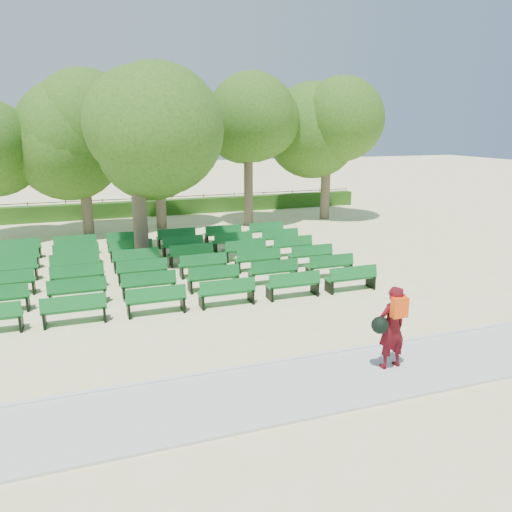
# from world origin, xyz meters

# --- Properties ---
(ground) EXTENTS (120.00, 120.00, 0.00)m
(ground) POSITION_xyz_m (0.00, 0.00, 0.00)
(ground) COLOR beige
(paving) EXTENTS (30.00, 2.20, 0.06)m
(paving) POSITION_xyz_m (0.00, -7.40, 0.03)
(paving) COLOR beige
(paving) RESTS_ON ground
(curb) EXTENTS (30.00, 0.12, 0.10)m
(curb) POSITION_xyz_m (0.00, -6.25, 0.05)
(curb) COLOR silver
(curb) RESTS_ON ground
(hedge) EXTENTS (26.00, 0.70, 0.90)m
(hedge) POSITION_xyz_m (0.00, 14.00, 0.45)
(hedge) COLOR #285315
(hedge) RESTS_ON ground
(fence) EXTENTS (26.00, 0.10, 1.02)m
(fence) POSITION_xyz_m (0.00, 14.40, 0.00)
(fence) COLOR black
(fence) RESTS_ON ground
(tree_line) EXTENTS (21.80, 6.80, 7.04)m
(tree_line) POSITION_xyz_m (0.00, 10.00, 0.00)
(tree_line) COLOR #335C18
(tree_line) RESTS_ON ground
(bench_array) EXTENTS (1.69, 0.57, 1.06)m
(bench_array) POSITION_xyz_m (-1.38, 1.74, 0.09)
(bench_array) COLOR #116626
(bench_array) RESTS_ON ground
(tree_among) EXTENTS (4.65, 4.65, 6.56)m
(tree_among) POSITION_xyz_m (-2.09, 3.50, 4.44)
(tree_among) COLOR brown
(tree_among) RESTS_ON ground
(person) EXTENTS (0.89, 0.55, 1.85)m
(person) POSITION_xyz_m (1.90, -7.29, 1.02)
(person) COLOR #4C0A11
(person) RESTS_ON ground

